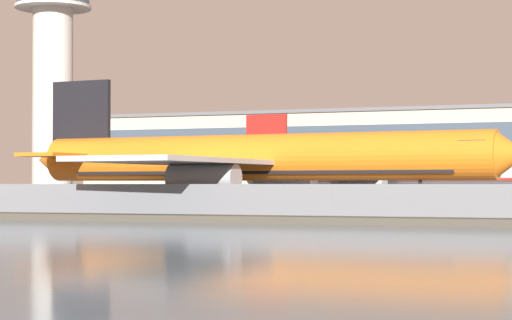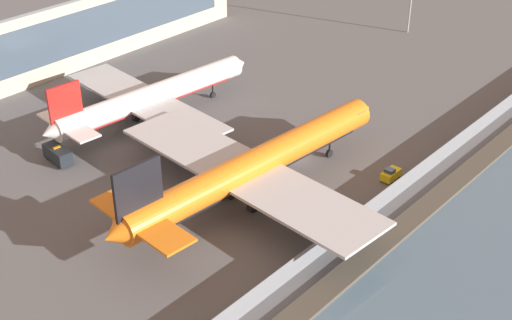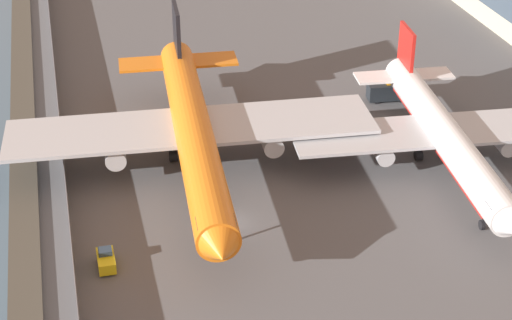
{
  "view_description": "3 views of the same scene",
  "coord_description": "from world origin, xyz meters",
  "px_view_note": "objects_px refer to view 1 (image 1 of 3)",
  "views": [
    {
      "loc": [
        20.14,
        -85.32,
        2.72
      ],
      "look_at": [
        -12.61,
        1.92,
        4.95
      ],
      "focal_mm": 70.0,
      "sensor_mm": 36.0,
      "label": 1
    },
    {
      "loc": [
        -71.7,
        -54.84,
        53.12
      ],
      "look_at": [
        -7.72,
        1.48,
        2.82
      ],
      "focal_mm": 50.0,
      "sensor_mm": 36.0,
      "label": 2
    },
    {
      "loc": [
        70.89,
        -14.71,
        48.71
      ],
      "look_at": [
        -7.06,
        4.29,
        2.95
      ],
      "focal_mm": 60.0,
      "sensor_mm": 36.0,
      "label": 3
    }
  ],
  "objects_px": {
    "ops_van": "(241,196)",
    "control_tower": "(53,59)",
    "cargo_jet_orange": "(249,160)",
    "passenger_jet_white_red": "(385,170)",
    "baggage_tug": "(401,210)"
  },
  "relations": [
    {
      "from": "ops_van",
      "to": "control_tower",
      "type": "bearing_deg",
      "value": 146.81
    },
    {
      "from": "ops_van",
      "to": "control_tower",
      "type": "distance_m",
      "value": 57.37
    },
    {
      "from": "cargo_jet_orange",
      "to": "control_tower",
      "type": "xyz_separation_m",
      "value": [
        -56.01,
        56.61,
        18.17
      ]
    },
    {
      "from": "passenger_jet_white_red",
      "to": "baggage_tug",
      "type": "distance_m",
      "value": 39.93
    },
    {
      "from": "baggage_tug",
      "to": "ops_van",
      "type": "distance_m",
      "value": 47.86
    },
    {
      "from": "baggage_tug",
      "to": "ops_van",
      "type": "relative_size",
      "value": 0.6
    },
    {
      "from": "ops_van",
      "to": "control_tower",
      "type": "relative_size",
      "value": 0.14
    },
    {
      "from": "cargo_jet_orange",
      "to": "ops_van",
      "type": "relative_size",
      "value": 8.91
    },
    {
      "from": "passenger_jet_white_red",
      "to": "control_tower",
      "type": "xyz_separation_m",
      "value": [
        -62.11,
        29.47,
        18.84
      ]
    },
    {
      "from": "cargo_jet_orange",
      "to": "baggage_tug",
      "type": "distance_m",
      "value": 20.28
    },
    {
      "from": "baggage_tug",
      "to": "control_tower",
      "type": "height_order",
      "value": "control_tower"
    },
    {
      "from": "control_tower",
      "to": "baggage_tug",
      "type": "bearing_deg",
      "value": -43.19
    },
    {
      "from": "passenger_jet_white_red",
      "to": "ops_van",
      "type": "distance_m",
      "value": 17.95
    },
    {
      "from": "passenger_jet_white_red",
      "to": "control_tower",
      "type": "height_order",
      "value": "control_tower"
    },
    {
      "from": "baggage_tug",
      "to": "control_tower",
      "type": "bearing_deg",
      "value": 136.81
    }
  ]
}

